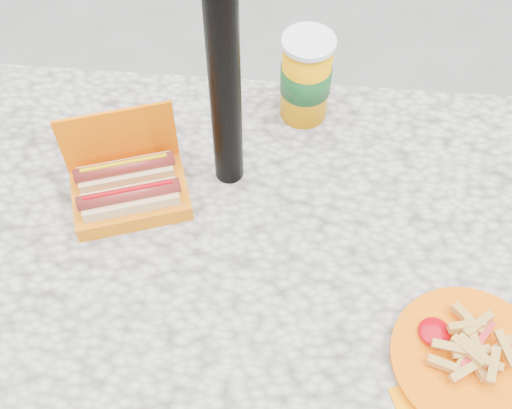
# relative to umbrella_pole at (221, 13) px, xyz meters

# --- Properties ---
(ground) EXTENTS (60.00, 60.00, 0.00)m
(ground) POSITION_rel_umbrella_pole_xyz_m (0.00, -0.16, -1.10)
(ground) COLOR slate
(picnic_table) EXTENTS (1.20, 0.80, 0.75)m
(picnic_table) POSITION_rel_umbrella_pole_xyz_m (0.00, -0.16, -0.46)
(picnic_table) COLOR beige
(picnic_table) RESTS_ON ground
(umbrella_pole) EXTENTS (0.05, 0.05, 2.20)m
(umbrella_pole) POSITION_rel_umbrella_pole_xyz_m (0.00, 0.00, 0.00)
(umbrella_pole) COLOR black
(umbrella_pole) RESTS_ON ground
(hotdog_box) EXTENTS (0.23, 0.19, 0.16)m
(hotdog_box) POSITION_rel_umbrella_pole_xyz_m (-0.16, -0.07, -0.31)
(hotdog_box) COLOR #FA6900
(hotdog_box) RESTS_ON picnic_table
(fries_plate) EXTENTS (0.23, 0.34, 0.05)m
(fries_plate) POSITION_rel_umbrella_pole_xyz_m (0.39, -0.33, -0.34)
(fries_plate) COLOR #FF9200
(fries_plate) RESTS_ON picnic_table
(soda_cup) EXTENTS (0.10, 0.10, 0.18)m
(soda_cup) POSITION_rel_umbrella_pole_xyz_m (0.12, 0.16, -0.26)
(soda_cup) COLOR #FF9F00
(soda_cup) RESTS_ON picnic_table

